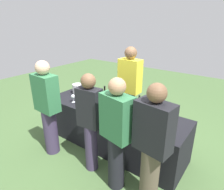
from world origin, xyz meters
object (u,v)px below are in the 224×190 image
Objects in this scene: guest_2 at (117,133)px; server_pouring at (130,88)px; wine_bottle_3 at (105,97)px; ice_bucket at (78,89)px; wine_bottle_2 at (91,93)px; wine_bottle_4 at (139,106)px; wine_glass_0 at (73,97)px; guest_3 at (152,145)px; guest_0 at (47,106)px; wine_bottle_1 at (91,91)px; wine_glass_1 at (81,99)px; wine_glass_2 at (104,104)px; wine_bottle_0 at (83,91)px; guest_1 at (90,120)px.

server_pouring is at bearing 126.73° from guest_2.
wine_bottle_3 is 0.78m from ice_bucket.
wine_bottle_2 is 1.44m from guest_2.
wine_bottle_4 is 1.24m from wine_glass_0.
wine_bottle_4 is at bearing 135.28° from guest_3.
wine_bottle_2 is 0.21× the size of guest_0.
wine_bottle_1 is at bearing 82.19° from wine_glass_0.
guest_0 is (-0.17, -0.60, 0.02)m from wine_glass_1.
ice_bucket is at bearing 163.56° from wine_glass_2.
guest_0 is at bearing -87.76° from wine_bottle_0.
wine_bottle_0 is 1.55× the size of ice_bucket.
server_pouring is at bearing 66.00° from guest_0.
guest_1 reaches higher than wine_bottle_3.
wine_glass_0 is at bearing 52.84° from server_pouring.
wine_bottle_0 is 1.21m from wine_bottle_4.
wine_glass_0 is at bearing -162.13° from wine_bottle_4.
wine_bottle_3 is 0.19× the size of server_pouring.
guest_3 reaches higher than wine_glass_1.
guest_2 is (1.35, -0.50, -0.02)m from wine_glass_0.
guest_2 is (0.51, -0.05, 0.00)m from guest_1.
guest_2 is (1.29, -0.93, -0.02)m from wine_bottle_1.
guest_0 is (-0.51, -0.87, -0.00)m from wine_bottle_3.
wine_bottle_3 is at bearing 31.51° from wine_glass_0.
guest_3 is at bearing -14.43° from wine_glass_0.
wine_bottle_0 is 0.32m from wine_glass_1.
ice_bucket is at bearing 125.75° from wine_glass_0.
wine_bottle_3 is 0.59m from server_pouring.
guest_1 is 0.97× the size of guest_2.
wine_bottle_0 is at bearing -20.40° from ice_bucket.
guest_2 is (0.66, -1.37, -0.09)m from server_pouring.
wine_bottle_3 is at bearing -0.00° from wine_bottle_2.
wine_bottle_3 is at bearing 126.75° from wine_glass_2.
wine_glass_1 is (0.00, -0.27, -0.02)m from wine_bottle_2.
wine_bottle_3 is (0.54, 0.02, 0.00)m from wine_bottle_0.
wine_bottle_0 is 0.26m from ice_bucket.
wine_bottle_2 reaches higher than ice_bucket.
wine_bottle_4 is (0.67, 0.07, -0.02)m from wine_bottle_3.
wine_bottle_3 is 0.44m from wine_glass_1.
wine_glass_1 is 0.98m from server_pouring.
guest_0 is 1.03× the size of guest_2.
wine_bottle_4 is 0.19× the size of guest_2.
wine_glass_1 is (-1.01, -0.34, -0.01)m from wine_bottle_4.
guest_0 reaches higher than wine_bottle_4.
wine_bottle_0 reaches higher than wine_glass_0.
guest_2 reaches higher than wine_glass_0.
guest_2 is at bearing -79.00° from wine_bottle_4.
wine_bottle_1 is 0.20× the size of guest_2.
guest_3 is at bearing -22.03° from ice_bucket.
wine_bottle_3 reaches higher than ice_bucket.
wine_bottle_0 is 0.19× the size of server_pouring.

